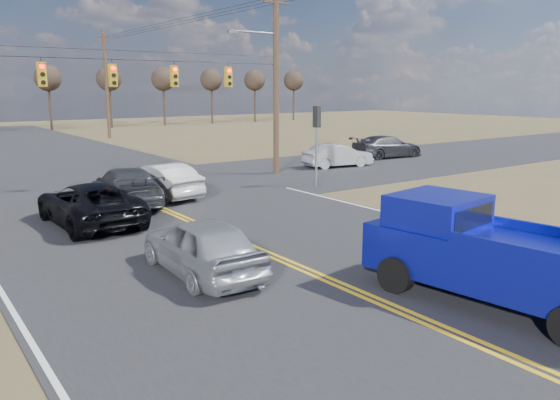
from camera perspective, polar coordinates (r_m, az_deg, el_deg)
ground at (r=11.89m, az=14.88°, el=-12.24°), size 160.00×160.00×0.00m
road_main at (r=19.42m, az=-8.46°, el=-2.63°), size 14.00×120.00×0.02m
road_cross at (r=26.64m, az=-16.41°, el=0.89°), size 120.00×12.00×0.02m
signal_gantry at (r=26.19m, az=-15.84°, el=11.90°), size 19.60×4.83×10.00m
utility_poles at (r=25.28m, az=-16.32°, el=12.27°), size 19.60×58.32×10.00m
treeline at (r=34.82m, az=-22.02°, el=12.37°), size 87.00×117.80×7.40m
pickup_truck at (r=13.05m, az=21.14°, el=-5.36°), size 3.03×6.27×2.26m
silver_suv at (r=14.16m, az=-8.19°, el=-4.77°), size 1.97×4.56×1.53m
black_suv at (r=20.27m, az=-19.30°, el=-0.38°), size 2.68×5.50×1.51m
white_car_queue at (r=24.58m, az=-12.28°, el=2.02°), size 2.10×4.73×1.51m
dgrey_car_queue at (r=23.29m, az=-15.74°, el=1.38°), size 2.98×5.64×1.56m
cross_car_east_near at (r=33.54m, az=6.05°, el=4.64°), size 2.21×4.49×1.42m
cross_car_east_far at (r=38.67m, az=11.12°, el=5.49°), size 2.67×5.49×1.54m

